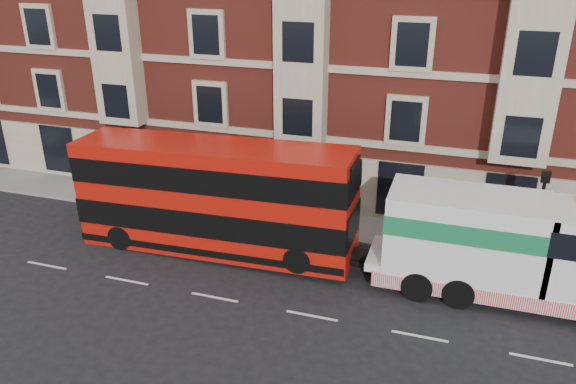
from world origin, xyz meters
name	(u,v)px	position (x,y,z in m)	size (l,w,h in m)	color
ground	(215,297)	(0.00, 0.00, 0.00)	(120.00, 120.00, 0.00)	black
sidewalk	(276,217)	(0.00, 7.50, 0.07)	(90.00, 3.00, 0.15)	slate
victorian_terrace	(326,0)	(0.50, 15.00, 10.07)	(45.00, 12.00, 20.40)	maroon
lamp_post_west	(154,165)	(-6.00, 6.20, 2.68)	(0.35, 0.15, 4.35)	black
lamp_post_east	(539,212)	(12.00, 6.20, 2.68)	(0.35, 0.15, 4.35)	black
double_decker_bus	(214,196)	(-1.50, 3.59, 2.68)	(12.49, 2.87, 5.06)	red
tow_truck	(502,246)	(10.56, 3.59, 2.21)	(10.00, 2.96, 4.17)	white
pedestrian	(142,192)	(-6.87, 6.15, 1.09)	(0.69, 0.45, 1.88)	#1D2A3A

